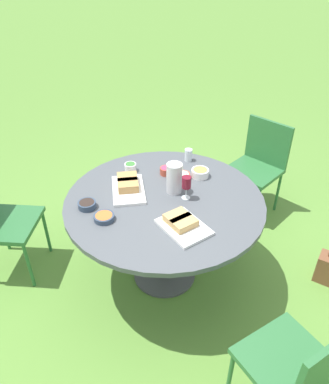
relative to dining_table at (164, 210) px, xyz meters
name	(u,v)px	position (x,y,z in m)	size (l,w,h in m)	color
ground_plane	(164,274)	(0.00, 0.00, -0.66)	(40.00, 40.00, 0.00)	#5B8C38
dining_table	(164,210)	(0.00, 0.00, 0.00)	(1.39, 1.39, 0.75)	#4C4C51
chair_near_left	(302,366)	(-1.15, 0.57, -0.13)	(0.57, 0.58, 0.89)	#2D6B38
chair_near_right	(259,161)	(-0.27, -1.25, -0.13)	(0.52, 0.50, 0.89)	#2D6B38
water_pitcher	(174,178)	(-0.01, -0.12, 0.21)	(0.12, 0.11, 0.22)	silver
wine_glass	(186,183)	(-0.12, -0.09, 0.22)	(0.07, 0.07, 0.17)	silver
platter_bread_main	(128,186)	(0.29, 0.03, 0.13)	(0.41, 0.43, 0.08)	white
platter_charcuterie	(182,224)	(-0.25, 0.20, 0.12)	(0.39, 0.34, 0.07)	white
bowl_fries	(200,173)	(-0.07, -0.39, 0.13)	(0.13, 0.13, 0.06)	white
bowl_salad	(130,167)	(0.42, -0.18, 0.13)	(0.09, 0.09, 0.06)	white
bowl_olives	(87,205)	(0.39, 0.36, 0.12)	(0.12, 0.12, 0.05)	#334256
bowl_dip_red	(166,170)	(0.16, -0.29, 0.13)	(0.09, 0.09, 0.06)	#B74733
bowl_dip_cream	(182,176)	(0.03, -0.30, 0.12)	(0.12, 0.12, 0.04)	#B74733
bowl_roasted_veg	(104,217)	(0.21, 0.40, 0.11)	(0.13, 0.13, 0.04)	#334256
cup_water_near	(188,155)	(0.12, -0.56, 0.14)	(0.06, 0.06, 0.10)	silver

